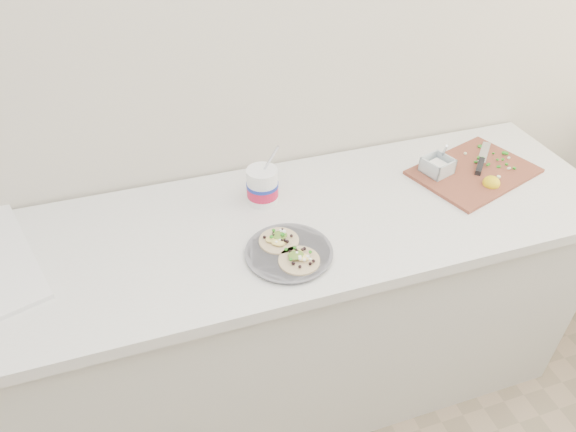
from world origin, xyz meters
name	(u,v)px	position (x,y,z in m)	size (l,w,h in m)	color
counter	(247,322)	(0.00, 1.43, 0.45)	(2.44, 0.66, 0.90)	beige
taco_plate	(289,250)	(0.10, 1.26, 0.92)	(0.25, 0.25, 0.04)	slate
tub	(263,184)	(0.11, 1.53, 0.97)	(0.10, 0.10, 0.23)	white
cutboard	(471,168)	(0.85, 1.47, 0.92)	(0.48, 0.40, 0.07)	brown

